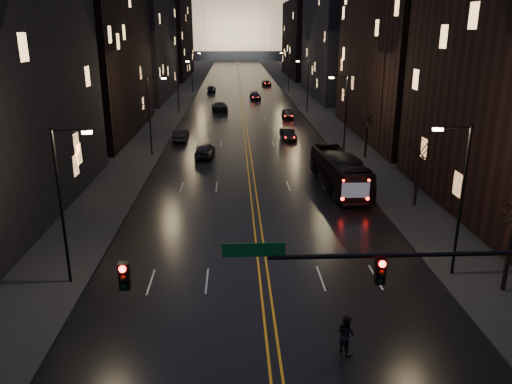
{
  "coord_description": "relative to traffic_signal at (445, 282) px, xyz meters",
  "views": [
    {
      "loc": [
        -1.61,
        -15.73,
        13.74
      ],
      "look_at": [
        -0.32,
        13.46,
        4.21
      ],
      "focal_mm": 35.0,
      "sensor_mm": 36.0,
      "label": 1
    }
  ],
  "objects": [
    {
      "name": "oncoming_car_a",
      "position": [
        -10.88,
        39.45,
        -4.28
      ],
      "size": [
        2.34,
        5.0,
        1.65
      ],
      "primitive_type": "imported",
      "rotation": [
        0.0,
        0.0,
        3.06
      ],
      "color": "black",
      "rests_on": "ground"
    },
    {
      "name": "tree_right_mid",
      "position": [
        7.09,
        22.0,
        -0.58
      ],
      "size": [
        2.4,
        2.4,
        6.65
      ],
      "color": "black",
      "rests_on": "ground"
    },
    {
      "name": "pedestrian_b",
      "position": [
        -2.71,
        3.05,
        -4.16
      ],
      "size": [
        0.87,
        1.04,
        1.88
      ],
      "primitive_type": "imported",
      "rotation": [
        0.0,
        0.0,
        2.07
      ],
      "color": "black",
      "rests_on": "ground"
    },
    {
      "name": "building_right_dist",
      "position": [
        15.09,
        140.0,
        5.9
      ],
      "size": [
        12.0,
        40.0,
        22.0
      ],
      "primitive_type": "cube",
      "color": "black",
      "rests_on": "ground"
    },
    {
      "name": "oncoming_car_c",
      "position": [
        -10.05,
        72.95,
        -4.3
      ],
      "size": [
        3.02,
        5.92,
        1.6
      ],
      "primitive_type": "imported",
      "rotation": [
        0.0,
        0.0,
        3.21
      ],
      "color": "black",
      "rests_on": "ground"
    },
    {
      "name": "streetlamp_left_mid",
      "position": [
        -16.72,
        40.0,
        -0.02
      ],
      "size": [
        2.13,
        0.25,
        9.0
      ],
      "color": "black",
      "rests_on": "ground"
    },
    {
      "name": "building_right_mid",
      "position": [
        15.09,
        92.0,
        7.9
      ],
      "size": [
        12.0,
        34.0,
        26.0
      ],
      "primitive_type": "cube",
      "color": "black",
      "rests_on": "ground"
    },
    {
      "name": "sidewalk_right",
      "position": [
        8.09,
        130.0,
        -5.02
      ],
      "size": [
        8.0,
        320.0,
        0.16
      ],
      "primitive_type": "cube",
      "color": "black",
      "rests_on": "ground"
    },
    {
      "name": "streetlamp_left_far",
      "position": [
        -16.72,
        70.0,
        -0.02
      ],
      "size": [
        2.13,
        0.25,
        9.0
      ],
      "color": "black",
      "rests_on": "ground"
    },
    {
      "name": "receding_car_c",
      "position": [
        -3.11,
        87.76,
        -4.39
      ],
      "size": [
        2.34,
        5.05,
        1.43
      ],
      "primitive_type": "imported",
      "rotation": [
        0.0,
        0.0,
        0.07
      ],
      "color": "black",
      "rests_on": "ground"
    },
    {
      "name": "sidewalk_left",
      "position": [
        -19.91,
        130.0,
        -5.02
      ],
      "size": [
        8.0,
        320.0,
        0.16
      ],
      "primitive_type": "cube",
      "color": "black",
      "rests_on": "ground"
    },
    {
      "name": "receding_car_d",
      "position": [
        0.99,
        114.71,
        -4.45
      ],
      "size": [
        2.33,
        4.76,
        1.3
      ],
      "primitive_type": "imported",
      "rotation": [
        0.0,
        0.0,
        0.04
      ],
      "color": "black",
      "rests_on": "ground"
    },
    {
      "name": "streetlamp_left_dist",
      "position": [
        -16.72,
        100.0,
        -0.02
      ],
      "size": [
        2.13,
        0.25,
        9.0
      ],
      "color": "black",
      "rests_on": "ground"
    },
    {
      "name": "traffic_signal",
      "position": [
        0.0,
        0.0,
        0.0
      ],
      "size": [
        17.29,
        0.45,
        7.0
      ],
      "color": "black",
      "rests_on": "ground"
    },
    {
      "name": "streetlamp_right_dist",
      "position": [
        4.91,
        100.0,
        -0.02
      ],
      "size": [
        2.13,
        0.25,
        9.0
      ],
      "color": "black",
      "rests_on": "ground"
    },
    {
      "name": "oncoming_car_d",
      "position": [
        -12.7,
        101.68,
        -4.41
      ],
      "size": [
        2.0,
        4.79,
        1.38
      ],
      "primitive_type": "imported",
      "rotation": [
        0.0,
        0.0,
        3.13
      ],
      "color": "black",
      "rests_on": "ground"
    },
    {
      "name": "building_left_mid",
      "position": [
        -26.91,
        54.0,
        8.9
      ],
      "size": [
        12.0,
        30.0,
        28.0
      ],
      "primitive_type": "cube",
      "color": "black",
      "rests_on": "ground"
    },
    {
      "name": "tree_right_far",
      "position": [
        7.09,
        38.0,
        -0.58
      ],
      "size": [
        2.4,
        2.4,
        6.65
      ],
      "color": "black",
      "rests_on": "ground"
    },
    {
      "name": "capitol",
      "position": [
        -5.91,
        250.0,
        12.05
      ],
      "size": [
        90.0,
        50.0,
        58.5
      ],
      "color": "black",
      "rests_on": "ground"
    },
    {
      "name": "streetlamp_right_far",
      "position": [
        4.91,
        70.0,
        -0.02
      ],
      "size": [
        2.13,
        0.25,
        9.0
      ],
      "color": "black",
      "rests_on": "ground"
    },
    {
      "name": "building_left_dist",
      "position": [
        -26.91,
        140.0,
        6.9
      ],
      "size": [
        12.0,
        40.0,
        24.0
      ],
      "primitive_type": "cube",
      "color": "black",
      "rests_on": "ground"
    },
    {
      "name": "road",
      "position": [
        -5.91,
        130.0,
        -5.09
      ],
      "size": [
        20.0,
        320.0,
        0.02
      ],
      "primitive_type": "cube",
      "color": "black",
      "rests_on": "ground"
    },
    {
      "name": "center_line",
      "position": [
        -5.91,
        130.0,
        -5.08
      ],
      "size": [
        0.62,
        320.0,
        0.01
      ],
      "primitive_type": "cube",
      "color": "orange",
      "rests_on": "road"
    },
    {
      "name": "streetlamp_right_near",
      "position": [
        4.91,
        10.0,
        -0.02
      ],
      "size": [
        2.13,
        0.25,
        9.0
      ],
      "color": "black",
      "rests_on": "ground"
    },
    {
      "name": "oncoming_car_b",
      "position": [
        -14.41,
        47.95,
        -4.32
      ],
      "size": [
        1.77,
        4.8,
        1.57
      ],
      "primitive_type": "imported",
      "rotation": [
        0.0,
        0.0,
        3.12
      ],
      "color": "black",
      "rests_on": "ground"
    },
    {
      "name": "receding_car_b",
      "position": [
        1.12,
        64.64,
        -4.34
      ],
      "size": [
        2.01,
        4.56,
        1.53
      ],
      "primitive_type": "imported",
      "rotation": [
        0.0,
        0.0,
        -0.05
      ],
      "color": "black",
      "rests_on": "ground"
    },
    {
      "name": "streetlamp_left_near",
      "position": [
        -16.72,
        10.0,
        -0.02
      ],
      "size": [
        2.13,
        0.25,
        9.0
      ],
      "color": "black",
      "rests_on": "ground"
    },
    {
      "name": "bus",
      "position": [
        1.89,
        26.93,
        -3.5
      ],
      "size": [
        3.64,
        11.67,
        3.2
      ],
      "primitive_type": "imported",
      "rotation": [
        0.0,
        0.0,
        0.08
      ],
      "color": "black",
      "rests_on": "ground"
    },
    {
      "name": "streetlamp_right_mid",
      "position": [
        4.91,
        40.0,
        -0.02
      ],
      "size": [
        2.13,
        0.25,
        9.0
      ],
      "color": "black",
      "rests_on": "ground"
    },
    {
      "name": "building_left_far",
      "position": [
        -26.91,
        92.0,
        4.9
      ],
      "size": [
        12.0,
        34.0,
        20.0
      ],
      "primitive_type": "cube",
      "color": "black",
      "rests_on": "ground"
    },
    {
      "name": "receding_car_a",
      "position": [
        -0.5,
        48.26,
        -4.41
      ],
      "size": [
        2.01,
        4.36,
        1.39
      ],
      "primitive_type": "imported",
      "rotation": [
        0.0,
        0.0,
        0.13
      ],
      "color": "black",
      "rests_on": "ground"
    }
  ]
}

